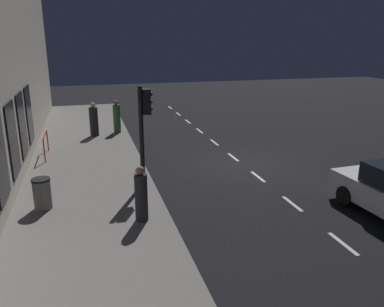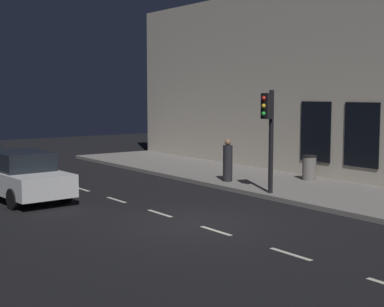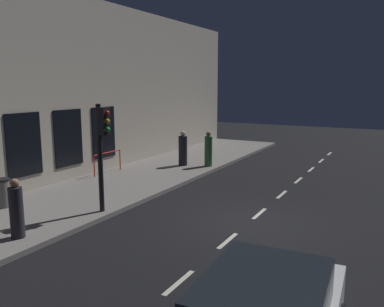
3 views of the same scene
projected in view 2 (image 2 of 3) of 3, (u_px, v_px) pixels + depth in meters
name	position (u px, v px, depth m)	size (l,w,h in m)	color
ground_plane	(192.00, 224.00, 15.32)	(60.00, 60.00, 0.00)	black
sidewalk	(345.00, 196.00, 18.98)	(4.50, 32.00, 0.15)	gray
lane_centre_line	(216.00, 231.00, 14.52)	(0.12, 27.20, 0.01)	beige
traffic_light	(269.00, 125.00, 18.84)	(0.50, 0.32, 3.42)	black
parked_car_0	(22.00, 176.00, 18.62)	(2.11, 4.17, 1.58)	silver
pedestrian_2	(228.00, 162.00, 21.57)	(0.40, 0.40, 1.60)	#232328
trash_bin	(309.00, 168.00, 21.94)	(0.55, 0.55, 0.95)	slate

